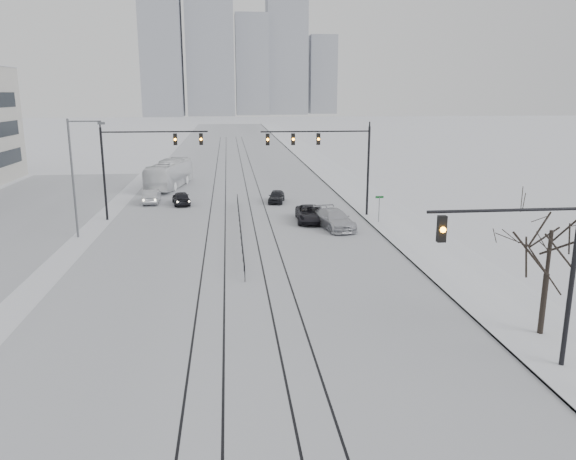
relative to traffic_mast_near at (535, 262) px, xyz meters
The scene contains 19 objects.
road 55.26m from the traffic_mast_near, 101.30° to the left, with size 22.00×260.00×0.02m, color silver.
sidewalk_east 54.26m from the traffic_mast_near, 87.13° to the left, with size 5.00×260.00×0.16m, color white.
curb 54.19m from the traffic_mast_near, 89.72° to the left, with size 0.10×260.00×0.12m, color gray.
parking_strip 42.54m from the traffic_mast_near, 136.71° to the left, with size 14.00×60.00×0.03m, color silver.
tram_rails 35.96m from the traffic_mast_near, 107.60° to the left, with size 5.30×180.00×0.01m.
skyline 268.96m from the traffic_mast_near, 91.23° to the left, with size 96.00×48.00×72.00m.
traffic_mast_near is the anchor object (origin of this frame).
traffic_mast_ne 29.14m from the traffic_mast_near, 95.19° to the left, with size 9.60×0.37×8.00m.
traffic_mast_nw 35.69m from the traffic_mast_near, 122.77° to the left, with size 9.10×0.37×8.00m.
street_light_west 33.24m from the traffic_mast_near, 133.76° to the left, with size 2.73×0.25×9.00m.
bare_tree 3.85m from the traffic_mast_near, 51.24° to the left, with size 4.40×4.40×6.10m.
median_fence 26.62m from the traffic_mast_near, 114.20° to the left, with size 0.06×24.00×1.00m.
street_sign 26.19m from the traffic_mast_near, 87.77° to the left, with size 0.70×0.06×2.40m.
sedan_sb_inner 39.90m from the traffic_mast_near, 114.29° to the left, with size 1.58×3.94×1.34m, color black.
sedan_sb_outer 42.27m from the traffic_mast_near, 117.42° to the left, with size 1.49×4.28×1.41m, color #ACAEB4.
sedan_nb_front 27.98m from the traffic_mast_near, 99.80° to the left, with size 2.29×4.96×1.38m, color black.
sedan_nb_right 25.08m from the traffic_mast_near, 97.12° to the left, with size 2.17×5.34×1.55m, color silver.
sedan_nb_far 37.18m from the traffic_mast_near, 100.64° to the left, with size 1.47×3.64×1.24m, color black.
box_truck 50.31m from the traffic_mast_near, 111.55° to the left, with size 2.63×11.26×3.14m, color white.
Camera 1 is at (-0.79, -13.44, 10.85)m, focal length 35.00 mm.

